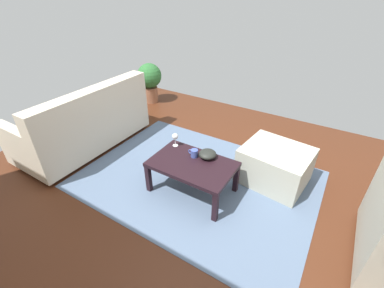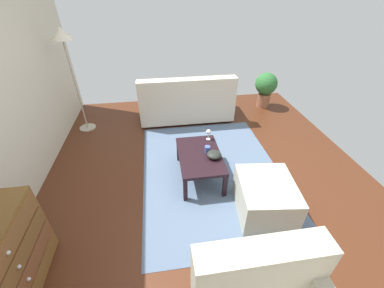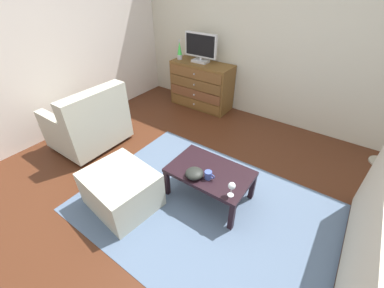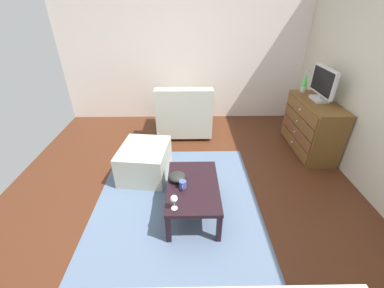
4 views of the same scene
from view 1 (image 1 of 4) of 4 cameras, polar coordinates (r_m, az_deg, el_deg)
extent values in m
cube|color=#4B2515|center=(2.87, 2.51, -11.70)|extent=(5.54, 4.76, 0.05)
cube|color=slate|center=(3.05, 1.08, -7.72)|extent=(2.60, 1.90, 0.01)
cube|color=black|center=(2.51, 5.14, -13.70)|extent=(0.05, 0.05, 0.33)
cube|color=black|center=(2.84, -9.53, -7.44)|extent=(0.05, 0.05, 0.33)
cube|color=black|center=(2.84, 9.69, -7.51)|extent=(0.05, 0.05, 0.33)
cube|color=black|center=(3.14, -3.86, -2.66)|extent=(0.05, 0.05, 0.33)
cube|color=black|center=(2.69, 0.08, -4.51)|extent=(0.86, 0.55, 0.04)
cylinder|color=silver|center=(2.95, -3.66, -0.31)|extent=(0.06, 0.06, 0.00)
cylinder|color=silver|center=(2.93, -3.69, 0.46)|extent=(0.01, 0.01, 0.09)
sphere|color=silver|center=(2.89, -3.74, 1.69)|extent=(0.07, 0.07, 0.07)
cylinder|color=#3E52A1|center=(2.74, 0.52, -2.05)|extent=(0.08, 0.08, 0.08)
torus|color=#3E52A1|center=(2.76, -0.37, -1.67)|extent=(0.05, 0.01, 0.05)
ellipsoid|color=black|center=(2.74, 3.45, -2.24)|extent=(0.19, 0.19, 0.08)
cylinder|color=#332319|center=(4.61, -17.43, 5.87)|extent=(0.05, 0.05, 0.05)
cylinder|color=#332319|center=(3.93, -33.83, -3.40)|extent=(0.05, 0.05, 0.05)
cylinder|color=#332319|center=(4.16, -10.93, 3.85)|extent=(0.05, 0.05, 0.05)
cylinder|color=#332319|center=(3.39, -28.40, -7.24)|extent=(0.05, 0.05, 0.05)
cube|color=beige|center=(3.86, -22.67, 2.88)|extent=(0.85, 1.71, 0.35)
cube|color=beige|center=(3.45, -20.73, 7.51)|extent=(0.20, 1.71, 0.47)
cube|color=beige|center=(4.20, -15.03, 10.84)|extent=(0.81, 0.12, 0.20)
cube|color=beige|center=(3.42, -33.84, 1.11)|extent=(0.81, 0.12, 0.20)
cylinder|color=#332319|center=(2.55, 33.31, -24.93)|extent=(0.05, 0.05, 0.05)
cylinder|color=#332319|center=(3.07, 33.92, -13.72)|extent=(0.05, 0.05, 0.05)
cube|color=#B3B5A4|center=(3.05, 17.74, -4.51)|extent=(0.77, 0.68, 0.42)
cylinder|color=brown|center=(5.05, -9.00, 10.72)|extent=(0.26, 0.26, 0.28)
sphere|color=#2D6B33|center=(4.93, -9.37, 14.61)|extent=(0.44, 0.44, 0.44)
camera|label=2|loc=(1.92, 82.50, 15.18)|focal=22.43mm
camera|label=3|loc=(4.05, 1.34, 33.90)|focal=22.52mm
camera|label=4|loc=(3.65, -32.09, 29.78)|focal=22.80mm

